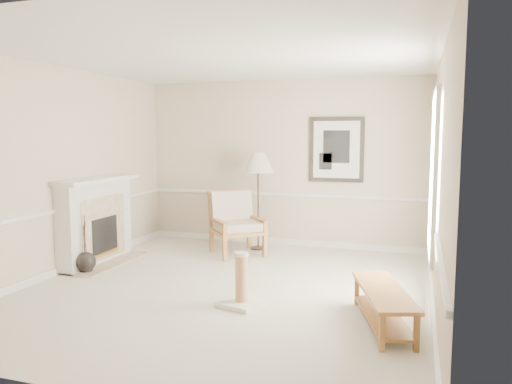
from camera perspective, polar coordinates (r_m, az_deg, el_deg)
ground at (r=6.48m, az=-3.44°, el=-10.96°), size 5.50×5.50×0.00m
room at (r=6.21m, az=-2.11°, el=5.78°), size 5.04×5.54×2.92m
fireplace at (r=7.96m, az=-17.76°, el=-3.22°), size 0.64×1.64×1.31m
floor_vase at (r=7.51m, az=-18.88°, el=-7.64°), size 0.28×0.28×0.83m
armchair at (r=8.25m, az=-2.39°, el=-3.23°), size 1.11×1.12×1.02m
floor_lamp at (r=8.41m, az=0.27°, el=3.07°), size 0.68×0.68×1.65m
bench at (r=5.37m, az=14.34°, el=-11.99°), size 0.79×1.42×0.39m
scratching_post at (r=5.81m, az=-1.67°, el=-11.01°), size 0.54×0.54×0.62m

